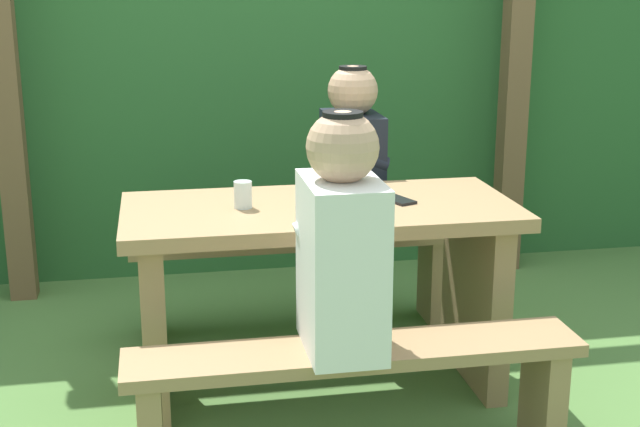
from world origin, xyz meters
name	(u,v)px	position (x,y,z in m)	size (l,w,h in m)	color
ground_plane	(320,388)	(0.00, 0.00, 0.00)	(12.00, 12.00, 0.00)	#4F773A
hedge_backdrop	(257,64)	(0.00, 1.89, 1.02)	(6.40, 0.95, 2.05)	#2A5E2C
pergola_post_left	(7,96)	(-1.23, 1.22, 0.97)	(0.12, 0.12, 1.94)	brown
pergola_post_right	(515,84)	(1.23, 1.22, 0.97)	(0.12, 0.12, 1.94)	brown
picnic_table	(320,265)	(0.00, 0.00, 0.49)	(1.40, 0.64, 0.72)	#9E7A51
bench_near	(355,383)	(0.00, -0.59, 0.31)	(1.40, 0.24, 0.43)	#9E7A51
bench_far	(295,262)	(0.00, 0.59, 0.31)	(1.40, 0.24, 0.43)	#9E7A51
person_white_shirt	(342,242)	(-0.04, -0.59, 0.76)	(0.25, 0.35, 0.72)	white
person_black_coat	(352,158)	(0.25, 0.59, 0.76)	(0.25, 0.35, 0.72)	black
drinking_glass	(243,195)	(-0.27, 0.01, 0.76)	(0.06, 0.06, 0.10)	silver
bottle_left	(328,177)	(0.04, 0.06, 0.80)	(0.06, 0.06, 0.21)	silver
cell_phone	(398,200)	(0.29, 0.00, 0.72)	(0.07, 0.14, 0.01)	black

